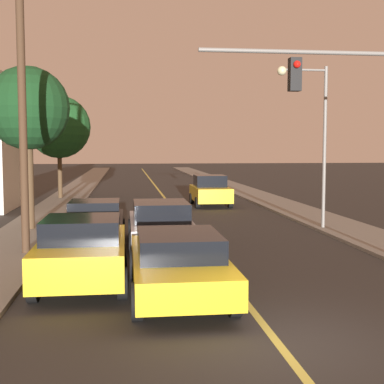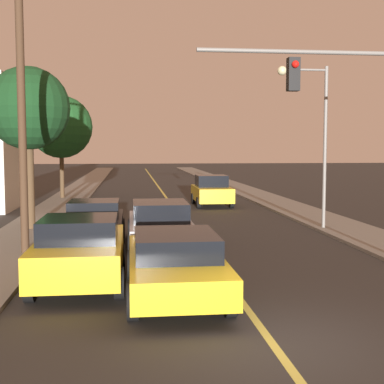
{
  "view_description": "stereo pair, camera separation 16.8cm",
  "coord_description": "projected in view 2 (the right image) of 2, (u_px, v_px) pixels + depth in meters",
  "views": [
    {
      "loc": [
        -2.53,
        -8.55,
        3.31
      ],
      "look_at": [
        0.0,
        11.69,
        1.6
      ],
      "focal_mm": 50.0,
      "sensor_mm": 36.0,
      "label": 1
    },
    {
      "loc": [
        -2.36,
        -8.57,
        3.31
      ],
      "look_at": [
        0.0,
        11.69,
        1.6
      ],
      "focal_mm": 50.0,
      "sensor_mm": 36.0,
      "label": 2
    }
  ],
  "objects": [
    {
      "name": "car_outer_lane_second",
      "position": [
        95.0,
        222.0,
        18.09
      ],
      "size": [
        1.99,
        4.03,
        1.53
      ],
      "color": "black",
      "rests_on": "ground"
    },
    {
      "name": "car_outer_lane_front",
      "position": [
        80.0,
        250.0,
        12.83
      ],
      "size": [
        2.12,
        4.46,
        1.65
      ],
      "color": "gold",
      "rests_on": "ground"
    },
    {
      "name": "streetlamp_right",
      "position": [
        313.0,
        123.0,
        20.93
      ],
      "size": [
        2.03,
        0.36,
        6.34
      ],
      "color": "slate",
      "rests_on": "ground"
    },
    {
      "name": "car_far_oncoming",
      "position": [
        212.0,
        191.0,
        30.21
      ],
      "size": [
        2.03,
        3.96,
        1.73
      ],
      "rotation": [
        0.0,
        0.0,
        3.14
      ],
      "color": "gold",
      "rests_on": "ground"
    },
    {
      "name": "traffic_signal_mast",
      "position": [
        355.0,
        112.0,
        14.86
      ],
      "size": [
        6.01,
        0.42,
        6.04
      ],
      "color": "slate",
      "rests_on": "ground"
    },
    {
      "name": "tree_left_near",
      "position": [
        61.0,
        127.0,
        33.54
      ],
      "size": [
        3.92,
        3.92,
        6.42
      ],
      "color": "#4C3823",
      "rests_on": "ground"
    },
    {
      "name": "car_near_lane_second",
      "position": [
        160.0,
        223.0,
        17.68
      ],
      "size": [
        2.12,
        5.04,
        1.53
      ],
      "color": "#A5A8B2",
      "rests_on": "ground"
    },
    {
      "name": "ground_plane",
      "position": [
        272.0,
        344.0,
        9.03
      ],
      "size": [
        200.0,
        200.0,
        0.0
      ],
      "primitive_type": "plane",
      "color": "#2D2B28"
    },
    {
      "name": "tree_left_far",
      "position": [
        28.0,
        109.0,
        20.69
      ],
      "size": [
        3.22,
        3.22,
        6.31
      ],
      "color": "#4C3823",
      "rests_on": "ground"
    },
    {
      "name": "car_near_lane_front",
      "position": [
        175.0,
        262.0,
        11.81
      ],
      "size": [
        2.11,
        5.13,
        1.46
      ],
      "color": "gold",
      "rests_on": "ground"
    },
    {
      "name": "road_surface",
      "position": [
        158.0,
        187.0,
        44.66
      ],
      "size": [
        9.9,
        80.0,
        0.01
      ],
      "color": "#2D2B28",
      "rests_on": "ground"
    },
    {
      "name": "utility_pole_left",
      "position": [
        22.0,
        109.0,
        15.92
      ],
      "size": [
        1.6,
        0.24,
        8.34
      ],
      "color": "#422D1E",
      "rests_on": "ground"
    },
    {
      "name": "sidewalk_right",
      "position": [
        231.0,
        186.0,
        45.37
      ],
      "size": [
        2.5,
        80.0,
        0.12
      ],
      "color": "gray",
      "rests_on": "ground"
    },
    {
      "name": "sidewalk_left",
      "position": [
        83.0,
        187.0,
        43.94
      ],
      "size": [
        2.5,
        80.0,
        0.12
      ],
      "color": "gray",
      "rests_on": "ground"
    }
  ]
}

